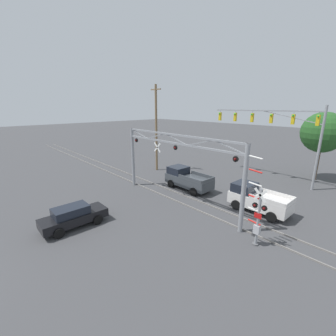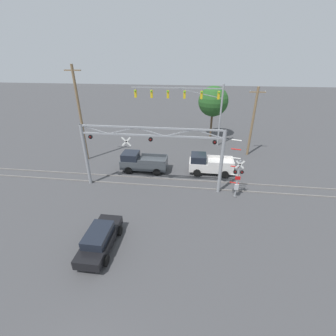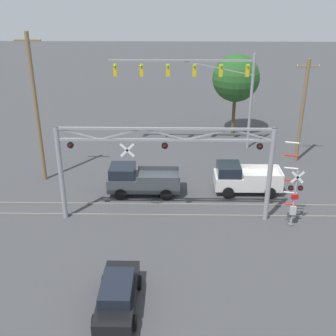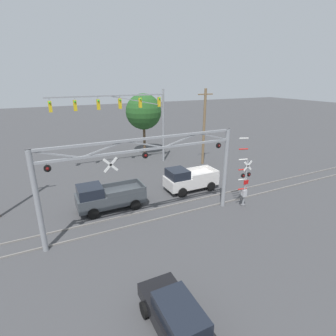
% 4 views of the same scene
% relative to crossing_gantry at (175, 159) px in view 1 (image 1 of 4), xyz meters
% --- Properties ---
extents(rail_track_near, '(80.00, 0.08, 0.10)m').
position_rel_crossing_gantry_xyz_m(rail_track_near, '(0.01, 0.28, -3.89)').
color(rail_track_near, gray).
rests_on(rail_track_near, ground_plane).
extents(rail_track_far, '(80.00, 0.08, 0.10)m').
position_rel_crossing_gantry_xyz_m(rail_track_far, '(0.01, 1.72, -3.89)').
color(rail_track_far, gray).
rests_on(rail_track_far, ground_plane).
extents(crossing_gantry, '(12.86, 0.31, 6.00)m').
position_rel_crossing_gantry_xyz_m(crossing_gantry, '(0.00, 0.00, 0.00)').
color(crossing_gantry, gray).
rests_on(crossing_gantry, ground_plane).
extents(crossing_signal_mast, '(1.38, 0.35, 5.45)m').
position_rel_crossing_gantry_xyz_m(crossing_signal_mast, '(7.67, -0.68, -2.05)').
color(crossing_signal_mast, gray).
rests_on(crossing_signal_mast, ground_plane).
extents(traffic_signal_span, '(12.14, 0.39, 8.27)m').
position_rel_crossing_gantry_xyz_m(traffic_signal_span, '(3.44, 12.41, 2.06)').
color(traffic_signal_span, gray).
rests_on(traffic_signal_span, ground_plane).
extents(pickup_truck_lead, '(5.00, 2.26, 2.06)m').
position_rel_crossing_gantry_xyz_m(pickup_truck_lead, '(-1.77, 3.42, -2.93)').
color(pickup_truck_lead, '#3D4247').
rests_on(pickup_truck_lead, ground_plane).
extents(pickup_truck_following, '(4.62, 2.26, 2.06)m').
position_rel_crossing_gantry_xyz_m(pickup_truck_following, '(5.49, 3.81, -2.94)').
color(pickup_truck_following, silver).
rests_on(pickup_truck_following, ground_plane).
extents(sedan_waiting, '(1.90, 4.39, 1.52)m').
position_rel_crossing_gantry_xyz_m(sedan_waiting, '(-1.93, -7.98, -3.16)').
color(sedan_waiting, black).
rests_on(sedan_waiting, ground_plane).
extents(utility_pole_left, '(1.80, 0.28, 10.70)m').
position_rel_crossing_gantry_xyz_m(utility_pole_left, '(-9.15, 5.57, 1.56)').
color(utility_pole_left, brown).
rests_on(utility_pole_left, ground_plane).
extents(background_tree_beyond_span, '(4.40, 4.40, 7.60)m').
position_rel_crossing_gantry_xyz_m(background_tree_beyond_span, '(6.25, 16.33, 1.44)').
color(background_tree_beyond_span, brown).
rests_on(background_tree_beyond_span, ground_plane).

